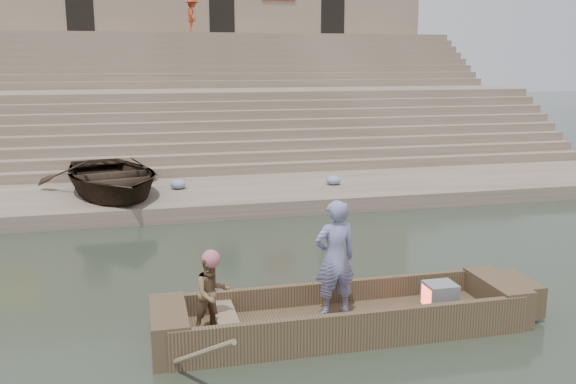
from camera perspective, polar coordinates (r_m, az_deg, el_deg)
name	(u,v)px	position (r m, az deg, el deg)	size (l,w,h in m)	color
ground	(114,330)	(9.86, -15.78, -12.15)	(120.00, 120.00, 0.00)	#252E22
lower_landing	(123,201)	(17.43, -14.99, -0.80)	(32.00, 4.00, 0.40)	gray
mid_landing	(125,128)	(24.65, -14.83, 5.74)	(32.00, 3.00, 2.80)	gray
upper_landing	(126,88)	(31.54, -14.75, 9.25)	(32.00, 3.00, 5.20)	gray
ghat_steps	(125,114)	(26.29, -14.82, 6.99)	(32.00, 11.00, 5.20)	gray
building_wall	(124,28)	(35.54, -14.92, 14.37)	(32.00, 5.07, 11.20)	gray
main_rowboat	(343,324)	(9.46, 5.12, -12.07)	(5.00, 1.30, 0.22)	brown
rowboat_trim	(357,311)	(9.44, 6.36, -10.85)	(6.04, 2.63, 1.79)	brown
standing_man	(335,258)	(9.21, 4.34, -6.10)	(0.64, 0.42, 1.76)	navy
rowing_man	(212,293)	(8.81, -7.03, -9.25)	(0.55, 0.43, 1.12)	#277743
television	(439,296)	(9.91, 13.77, -9.27)	(0.46, 0.42, 0.40)	slate
beached_rowboat	(111,177)	(17.27, -16.04, 1.37)	(3.40, 4.77, 0.99)	#2D2116
pedestrian	(192,16)	(31.65, -8.81, 15.77)	(1.10, 0.63, 1.71)	#9D351A
cloth_bundles	(257,182)	(17.74, -2.87, 0.92)	(4.89, 0.88, 0.26)	#3F5999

